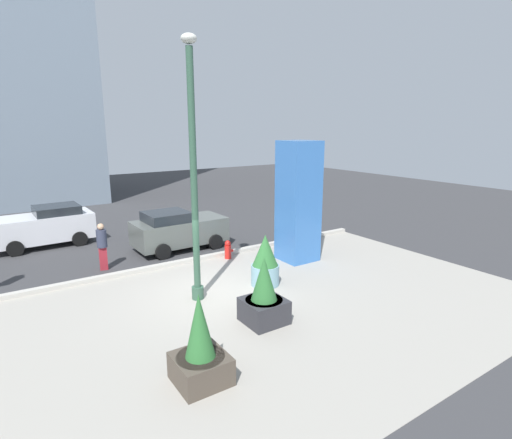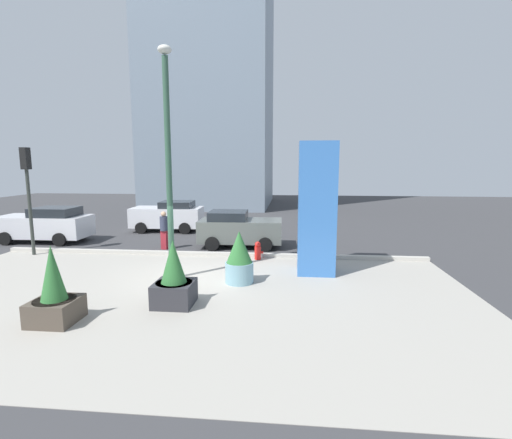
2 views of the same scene
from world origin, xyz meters
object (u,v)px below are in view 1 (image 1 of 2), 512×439
Objects in this scene: lamp_post at (194,179)px; fire_hydrant at (228,250)px; potted_plant_by_pillar at (200,350)px; car_intersection at (178,230)px; car_curb_west at (45,226)px; pedestrian_on_sidewalk at (102,244)px; potted_plant_mid_plaza at (264,297)px; art_pillar_blue at (298,202)px; potted_plant_curbside at (265,261)px.

lamp_post reaches higher than fire_hydrant.
lamp_post is 5.09m from potted_plant_by_pillar.
car_curb_west is (-4.66, 3.71, 0.04)m from car_intersection.
car_curb_west is at bearing 133.69° from fire_hydrant.
pedestrian_on_sidewalk reaches higher than fire_hydrant.
car_curb_west is (-3.91, 11.19, 0.15)m from potted_plant_mid_plaza.
potted_plant_curbside is at bearing -150.47° from art_pillar_blue.
potted_plant_curbside is (2.35, -0.23, -2.88)m from lamp_post.
fire_hydrant is at bearing 70.25° from potted_plant_mid_plaza.
potted_plant_curbside is 10.58m from car_curb_west.
fire_hydrant is at bearing -46.31° from car_curb_west.
potted_plant_mid_plaza is at bearing -125.74° from potted_plant_curbside.
lamp_post is 9.78m from car_curb_west.
pedestrian_on_sidewalk is at bearing 111.25° from potted_plant_mid_plaza.
art_pillar_blue is 2.66× the size of pedestrian_on_sidewalk.
potted_plant_mid_plaza reaches higher than potted_plant_curbside.
car_curb_west reaches higher than car_intersection.
art_pillar_blue is 8.45m from potted_plant_by_pillar.
art_pillar_blue reaches higher than potted_plant_by_pillar.
art_pillar_blue is 7.44m from pedestrian_on_sidewalk.
potted_plant_mid_plaza is at bearing -95.73° from car_intersection.
fire_hydrant is at bearing 144.42° from art_pillar_blue.
potted_plant_mid_plaza reaches higher than car_intersection.
car_curb_west is (-3.08, 8.85, -2.81)m from lamp_post.
potted_plant_mid_plaza is at bearing -68.75° from pedestrian_on_sidewalk.
potted_plant_by_pillar is (-4.08, -3.52, -0.09)m from potted_plant_curbside.
car_intersection is at bearing 69.56° from potted_plant_by_pillar.
potted_plant_curbside is 0.99× the size of pedestrian_on_sidewalk.
pedestrian_on_sidewalk is (-1.75, 4.27, -2.72)m from lamp_post.
lamp_post reaches higher than pedestrian_on_sidewalk.
car_intersection is (-3.33, 3.92, -1.47)m from art_pillar_blue.
pedestrian_on_sidewalk is at bearing 132.31° from potted_plant_curbside.
potted_plant_curbside is at bearing 40.77° from potted_plant_by_pillar.
pedestrian_on_sidewalk is at bearing 161.80° from fire_hydrant.
lamp_post is at bearing 109.40° from potted_plant_mid_plaza.
car_intersection is (-0.77, 5.37, 0.03)m from potted_plant_curbside.
art_pillar_blue is 11.14m from car_curb_west.
art_pillar_blue reaches higher than potted_plant_curbside.
lamp_post is 6.08m from car_intersection.
pedestrian_on_sidewalk is at bearing -73.72° from car_curb_west.
pedestrian_on_sidewalk is (-4.43, 1.45, 0.61)m from fire_hydrant.
lamp_post is at bearing -107.08° from car_intersection.
lamp_post reaches higher than potted_plant_mid_plaza.
potted_plant_curbside is 0.44× the size of car_intersection.
potted_plant_curbside is 3.10m from fire_hydrant.
art_pillar_blue is at bearing 29.53° from potted_plant_curbside.
art_pillar_blue reaches higher than car_curb_west.
potted_plant_by_pillar is at bearing -89.92° from pedestrian_on_sidewalk.
potted_plant_curbside is (-2.56, -1.45, -1.50)m from art_pillar_blue.
lamp_post is 4.33× the size of pedestrian_on_sidewalk.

